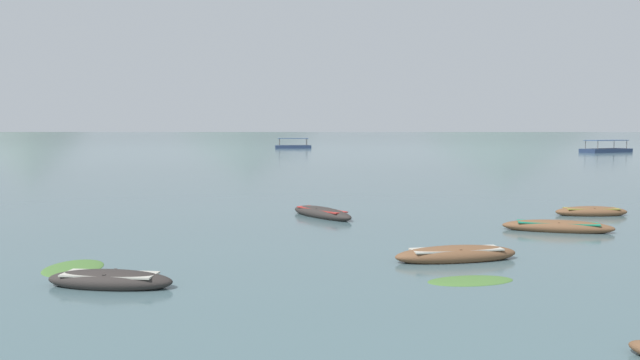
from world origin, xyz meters
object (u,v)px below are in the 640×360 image
Objects in this scene: ferry_0 at (293,146)px; ferry_1 at (606,150)px; rowboat_1 at (110,280)px; rowboat_3 at (591,212)px; rowboat_4 at (322,213)px; rowboat_0 at (558,227)px; rowboat_2 at (456,255)px.

ferry_1 is (58.43, -27.92, -0.00)m from ferry_0.
rowboat_1 reaches higher than rowboat_3.
rowboat_3 is 13.70m from rowboat_4.
rowboat_1 is (-16.55, -7.92, -0.00)m from rowboat_0.
rowboat_4 is at bearing 178.69° from rowboat_3.
ferry_0 reaches higher than rowboat_4.
ferry_1 is (66.14, 91.86, 0.26)m from rowboat_1.
rowboat_3 is at bearing -119.89° from ferry_1.
rowboat_3 is 91.65m from ferry_1.
rowboat_3 is 0.87× the size of rowboat_4.
ferry_0 is at bearing 154.46° from ferry_1.
rowboat_0 is 112.21m from ferry_0.
ferry_0 reaches higher than rowboat_3.
rowboat_0 is at bearing 41.44° from rowboat_2.
rowboat_0 is 5.95m from rowboat_3.
ferry_0 and ferry_1 have the same top height.
ferry_1 is at bearing 54.25° from rowboat_1.
rowboat_2 is 0.39× the size of ferry_1.
rowboat_1 is 1.01× the size of rowboat_3.
rowboat_4 is (6.77, 12.72, 0.01)m from rowboat_1.
rowboat_4 reaches higher than rowboat_3.
rowboat_1 is 113.19m from ferry_1.
rowboat_3 is at bearing 44.64° from rowboat_2.
rowboat_4 reaches higher than rowboat_0.
ferry_1 is at bearing 53.12° from rowboat_4.
rowboat_0 is 0.42× the size of ferry_1.
rowboat_3 is (9.93, 9.80, -0.02)m from rowboat_2.
rowboat_1 is at bearing -148.77° from rowboat_3.
rowboat_2 is at bearing -88.62° from ferry_0.
rowboat_4 is (-3.77, 10.11, 0.00)m from rowboat_2.
ferry_0 is at bearing 91.38° from rowboat_2.
rowboat_2 is at bearing -69.57° from rowboat_4.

